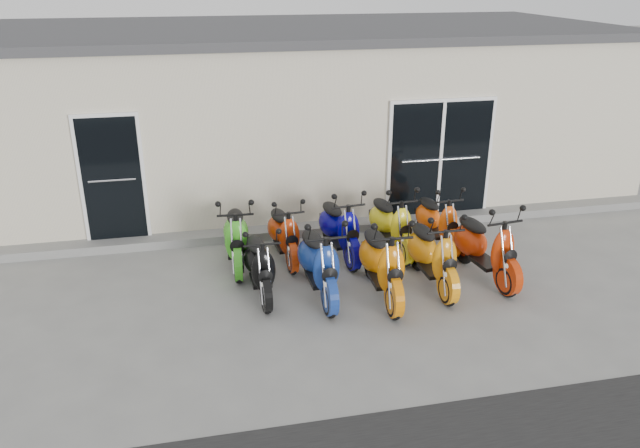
{
  "coord_description": "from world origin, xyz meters",
  "views": [
    {
      "loc": [
        -1.89,
        -8.21,
        4.45
      ],
      "look_at": [
        0.0,
        0.6,
        0.75
      ],
      "focal_mm": 35.0,
      "sensor_mm": 36.0,
      "label": 1
    }
  ],
  "objects_px": {
    "scooter_front_orange_a": "(382,254)",
    "scooter_back_red": "(284,227)",
    "scooter_front_black": "(259,258)",
    "scooter_back_blue": "(340,221)",
    "scooter_front_blue": "(319,254)",
    "scooter_front_orange_b": "(433,246)",
    "scooter_back_green": "(236,229)",
    "scooter_back_yellow": "(391,217)",
    "scooter_front_red": "(486,238)",
    "scooter_back_extra": "(438,214)"
  },
  "relations": [
    {
      "from": "scooter_front_orange_b",
      "to": "scooter_back_red",
      "type": "distance_m",
      "value": 2.43
    },
    {
      "from": "scooter_front_orange_b",
      "to": "scooter_front_orange_a",
      "type": "bearing_deg",
      "value": -169.86
    },
    {
      "from": "scooter_front_orange_a",
      "to": "scooter_back_extra",
      "type": "bearing_deg",
      "value": 47.68
    },
    {
      "from": "scooter_front_black",
      "to": "scooter_back_blue",
      "type": "relative_size",
      "value": 0.93
    },
    {
      "from": "scooter_front_blue",
      "to": "scooter_back_green",
      "type": "xyz_separation_m",
      "value": [
        -1.07,
        1.25,
        -0.03
      ]
    },
    {
      "from": "scooter_back_green",
      "to": "scooter_back_red",
      "type": "height_order",
      "value": "scooter_back_green"
    },
    {
      "from": "scooter_back_green",
      "to": "scooter_back_blue",
      "type": "xyz_separation_m",
      "value": [
        1.69,
        -0.0,
        0.0
      ]
    },
    {
      "from": "scooter_back_red",
      "to": "scooter_back_blue",
      "type": "bearing_deg",
      "value": -8.56
    },
    {
      "from": "scooter_front_blue",
      "to": "scooter_front_orange_b",
      "type": "relative_size",
      "value": 1.03
    },
    {
      "from": "scooter_front_blue",
      "to": "scooter_back_blue",
      "type": "distance_m",
      "value": 1.39
    },
    {
      "from": "scooter_front_orange_a",
      "to": "scooter_back_red",
      "type": "relative_size",
      "value": 1.16
    },
    {
      "from": "scooter_front_black",
      "to": "scooter_back_blue",
      "type": "bearing_deg",
      "value": 33.57
    },
    {
      "from": "scooter_front_orange_a",
      "to": "scooter_back_blue",
      "type": "relative_size",
      "value": 1.06
    },
    {
      "from": "scooter_front_blue",
      "to": "scooter_back_extra",
      "type": "xyz_separation_m",
      "value": [
        2.35,
        1.31,
        -0.08
      ]
    },
    {
      "from": "scooter_back_extra",
      "to": "scooter_front_black",
      "type": "bearing_deg",
      "value": -165.18
    },
    {
      "from": "scooter_front_black",
      "to": "scooter_back_extra",
      "type": "height_order",
      "value": "scooter_front_black"
    },
    {
      "from": "scooter_front_blue",
      "to": "scooter_front_red",
      "type": "height_order",
      "value": "scooter_front_blue"
    },
    {
      "from": "scooter_front_blue",
      "to": "scooter_back_red",
      "type": "xyz_separation_m",
      "value": [
        -0.3,
        1.31,
        -0.08
      ]
    },
    {
      "from": "scooter_front_blue",
      "to": "scooter_front_orange_b",
      "type": "xyz_separation_m",
      "value": [
        1.72,
        -0.05,
        -0.02
      ]
    },
    {
      "from": "scooter_front_orange_b",
      "to": "scooter_back_extra",
      "type": "xyz_separation_m",
      "value": [
        0.63,
        1.36,
        -0.06
      ]
    },
    {
      "from": "scooter_front_black",
      "to": "scooter_front_orange_a",
      "type": "distance_m",
      "value": 1.77
    },
    {
      "from": "scooter_front_orange_b",
      "to": "scooter_back_green",
      "type": "xyz_separation_m",
      "value": [
        -2.79,
        1.3,
        -0.01
      ]
    },
    {
      "from": "scooter_back_blue",
      "to": "scooter_front_blue",
      "type": "bearing_deg",
      "value": -122.39
    },
    {
      "from": "scooter_front_black",
      "to": "scooter_front_blue",
      "type": "relative_size",
      "value": 0.89
    },
    {
      "from": "scooter_back_red",
      "to": "scooter_back_yellow",
      "type": "xyz_separation_m",
      "value": [
        1.8,
        -0.06,
        0.05
      ]
    },
    {
      "from": "scooter_back_red",
      "to": "scooter_back_yellow",
      "type": "height_order",
      "value": "scooter_back_yellow"
    },
    {
      "from": "scooter_front_black",
      "to": "scooter_back_green",
      "type": "height_order",
      "value": "scooter_back_green"
    },
    {
      "from": "scooter_front_black",
      "to": "scooter_back_red",
      "type": "xyz_separation_m",
      "value": [
        0.53,
        1.1,
        -0.01
      ]
    },
    {
      "from": "scooter_front_red",
      "to": "scooter_back_blue",
      "type": "distance_m",
      "value": 2.33
    },
    {
      "from": "scooter_back_yellow",
      "to": "scooter_back_extra",
      "type": "xyz_separation_m",
      "value": [
        0.85,
        0.06,
        -0.05
      ]
    },
    {
      "from": "scooter_front_black",
      "to": "scooter_front_orange_a",
      "type": "relative_size",
      "value": 0.87
    },
    {
      "from": "scooter_back_yellow",
      "to": "scooter_front_red",
      "type": "bearing_deg",
      "value": -52.97
    },
    {
      "from": "scooter_front_orange_b",
      "to": "scooter_back_yellow",
      "type": "bearing_deg",
      "value": 98.2
    },
    {
      "from": "scooter_front_blue",
      "to": "scooter_front_red",
      "type": "bearing_deg",
      "value": -1.59
    },
    {
      "from": "scooter_back_green",
      "to": "scooter_back_extra",
      "type": "relative_size",
      "value": 1.09
    },
    {
      "from": "scooter_front_blue",
      "to": "scooter_front_orange_a",
      "type": "bearing_deg",
      "value": -15.89
    },
    {
      "from": "scooter_front_blue",
      "to": "scooter_back_red",
      "type": "relative_size",
      "value": 1.14
    },
    {
      "from": "scooter_front_orange_b",
      "to": "scooter_front_blue",
      "type": "bearing_deg",
      "value": 177.08
    },
    {
      "from": "scooter_back_extra",
      "to": "scooter_front_blue",
      "type": "bearing_deg",
      "value": -155.02
    },
    {
      "from": "scooter_front_black",
      "to": "scooter_front_red",
      "type": "height_order",
      "value": "scooter_front_red"
    },
    {
      "from": "scooter_front_blue",
      "to": "scooter_front_red",
      "type": "xyz_separation_m",
      "value": [
        2.6,
        0.02,
        -0.0
      ]
    },
    {
      "from": "scooter_back_red",
      "to": "scooter_front_orange_b",
      "type": "bearing_deg",
      "value": -38.32
    },
    {
      "from": "scooter_back_green",
      "to": "scooter_back_blue",
      "type": "distance_m",
      "value": 1.69
    },
    {
      "from": "scooter_front_orange_b",
      "to": "scooter_back_blue",
      "type": "bearing_deg",
      "value": 129.14
    },
    {
      "from": "scooter_front_orange_a",
      "to": "scooter_front_blue",
      "type": "bearing_deg",
      "value": 167.56
    },
    {
      "from": "scooter_back_blue",
      "to": "scooter_back_yellow",
      "type": "distance_m",
      "value": 0.88
    },
    {
      "from": "scooter_front_blue",
      "to": "scooter_front_orange_b",
      "type": "bearing_deg",
      "value": -3.69
    },
    {
      "from": "scooter_back_green",
      "to": "scooter_front_orange_b",
      "type": "bearing_deg",
      "value": -21.51
    },
    {
      "from": "scooter_back_red",
      "to": "scooter_front_red",
      "type": "bearing_deg",
      "value": -28.31
    },
    {
      "from": "scooter_front_orange_b",
      "to": "scooter_back_blue",
      "type": "xyz_separation_m",
      "value": [
        -1.1,
        1.29,
        -0.01
      ]
    }
  ]
}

